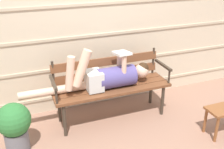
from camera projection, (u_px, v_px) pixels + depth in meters
ground_plane at (113, 119)px, 3.75m from camera, size 12.00×12.00×0.00m
house_siding at (99, 19)px, 3.70m from camera, size 4.78×0.08×2.55m
park_bench at (110, 82)px, 3.64m from camera, size 1.57×0.45×0.87m
reclining_person at (106, 76)px, 3.50m from camera, size 1.71×0.27×0.59m
footstool at (224, 113)px, 3.34m from camera, size 0.45×0.26×0.38m
potted_plant at (14, 125)px, 3.02m from camera, size 0.38×0.38×0.61m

